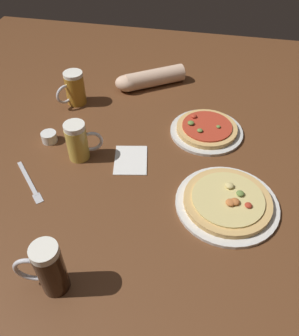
{
  "coord_description": "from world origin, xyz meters",
  "views": [
    {
      "loc": [
        0.17,
        -0.84,
        0.86
      ],
      "look_at": [
        0.0,
        0.0,
        0.02
      ],
      "focal_mm": 36.99,
      "sensor_mm": 36.0,
      "label": 1
    }
  ],
  "objects_px": {
    "pizza_plate_near": "(227,202)",
    "diner_arm": "(148,79)",
    "beer_mug_pale": "(48,269)",
    "pizza_plate_far": "(206,129)",
    "ramekin_butter": "(49,137)",
    "napkin_folded": "(131,160)",
    "beer_mug_dark": "(78,141)",
    "fork_left": "(30,182)",
    "beer_mug_amber": "(74,89)"
  },
  "relations": [
    {
      "from": "diner_arm",
      "to": "beer_mug_dark",
      "type": "bearing_deg",
      "value": -105.17
    },
    {
      "from": "beer_mug_dark",
      "to": "beer_mug_amber",
      "type": "distance_m",
      "value": 0.36
    },
    {
      "from": "pizza_plate_far",
      "to": "napkin_folded",
      "type": "relative_size",
      "value": 1.86
    },
    {
      "from": "ramekin_butter",
      "to": "fork_left",
      "type": "xyz_separation_m",
      "value": [
        0.02,
        -0.22,
        -0.02
      ]
    },
    {
      "from": "beer_mug_dark",
      "to": "fork_left",
      "type": "height_order",
      "value": "beer_mug_dark"
    },
    {
      "from": "pizza_plate_near",
      "to": "napkin_folded",
      "type": "bearing_deg",
      "value": 157.98
    },
    {
      "from": "beer_mug_amber",
      "to": "diner_arm",
      "type": "bearing_deg",
      "value": 34.8
    },
    {
      "from": "beer_mug_amber",
      "to": "ramekin_butter",
      "type": "xyz_separation_m",
      "value": [
        -0.01,
        -0.27,
        -0.05
      ]
    },
    {
      "from": "pizza_plate_near",
      "to": "fork_left",
      "type": "relative_size",
      "value": 1.89
    },
    {
      "from": "pizza_plate_near",
      "to": "ramekin_butter",
      "type": "bearing_deg",
      "value": 164.74
    },
    {
      "from": "napkin_folded",
      "to": "diner_arm",
      "type": "bearing_deg",
      "value": 94.8
    },
    {
      "from": "pizza_plate_near",
      "to": "napkin_folded",
      "type": "distance_m",
      "value": 0.38
    },
    {
      "from": "napkin_folded",
      "to": "beer_mug_pale",
      "type": "bearing_deg",
      "value": -99.06
    },
    {
      "from": "ramekin_butter",
      "to": "napkin_folded",
      "type": "bearing_deg",
      "value": -7.6
    },
    {
      "from": "pizza_plate_near",
      "to": "pizza_plate_far",
      "type": "xyz_separation_m",
      "value": [
        -0.1,
        0.36,
        -0.0
      ]
    },
    {
      "from": "beer_mug_pale",
      "to": "beer_mug_amber",
      "type": "bearing_deg",
      "value": 106.31
    },
    {
      "from": "beer_mug_pale",
      "to": "diner_arm",
      "type": "distance_m",
      "value": 1.02
    },
    {
      "from": "beer_mug_amber",
      "to": "fork_left",
      "type": "relative_size",
      "value": 0.83
    },
    {
      "from": "pizza_plate_near",
      "to": "beer_mug_pale",
      "type": "xyz_separation_m",
      "value": [
        -0.43,
        -0.37,
        0.07
      ]
    },
    {
      "from": "fork_left",
      "to": "diner_arm",
      "type": "distance_m",
      "value": 0.73
    },
    {
      "from": "pizza_plate_near",
      "to": "ramekin_butter",
      "type": "xyz_separation_m",
      "value": [
        -0.68,
        0.19,
        0.0
      ]
    },
    {
      "from": "pizza_plate_far",
      "to": "fork_left",
      "type": "relative_size",
      "value": 1.64
    },
    {
      "from": "napkin_folded",
      "to": "diner_arm",
      "type": "height_order",
      "value": "diner_arm"
    },
    {
      "from": "diner_arm",
      "to": "beer_mug_pale",
      "type": "bearing_deg",
      "value": -92.17
    },
    {
      "from": "pizza_plate_far",
      "to": "fork_left",
      "type": "height_order",
      "value": "pizza_plate_far"
    },
    {
      "from": "pizza_plate_far",
      "to": "beer_mug_dark",
      "type": "xyz_separation_m",
      "value": [
        -0.44,
        -0.23,
        0.06
      ]
    },
    {
      "from": "beer_mug_amber",
      "to": "ramekin_butter",
      "type": "height_order",
      "value": "beer_mug_amber"
    },
    {
      "from": "beer_mug_amber",
      "to": "napkin_folded",
      "type": "bearing_deg",
      "value": -44.29
    },
    {
      "from": "pizza_plate_far",
      "to": "napkin_folded",
      "type": "distance_m",
      "value": 0.33
    },
    {
      "from": "pizza_plate_far",
      "to": "diner_arm",
      "type": "xyz_separation_m",
      "value": [
        -0.3,
        0.29,
        0.02
      ]
    },
    {
      "from": "diner_arm",
      "to": "ramekin_butter",
      "type": "bearing_deg",
      "value": -121.9
    },
    {
      "from": "pizza_plate_near",
      "to": "pizza_plate_far",
      "type": "relative_size",
      "value": 1.15
    },
    {
      "from": "beer_mug_amber",
      "to": "napkin_folded",
      "type": "xyz_separation_m",
      "value": [
        0.32,
        -0.31,
        -0.07
      ]
    },
    {
      "from": "pizza_plate_far",
      "to": "beer_mug_dark",
      "type": "height_order",
      "value": "beer_mug_dark"
    },
    {
      "from": "pizza_plate_near",
      "to": "ramekin_butter",
      "type": "relative_size",
      "value": 5.6
    },
    {
      "from": "napkin_folded",
      "to": "beer_mug_amber",
      "type": "bearing_deg",
      "value": 135.71
    },
    {
      "from": "pizza_plate_near",
      "to": "diner_arm",
      "type": "xyz_separation_m",
      "value": [
        -0.39,
        0.65,
        0.02
      ]
    },
    {
      "from": "beer_mug_pale",
      "to": "napkin_folded",
      "type": "height_order",
      "value": "beer_mug_pale"
    },
    {
      "from": "ramekin_butter",
      "to": "diner_arm",
      "type": "relative_size",
      "value": 0.19
    },
    {
      "from": "diner_arm",
      "to": "beer_mug_amber",
      "type": "bearing_deg",
      "value": -145.2
    },
    {
      "from": "fork_left",
      "to": "beer_mug_dark",
      "type": "bearing_deg",
      "value": 51.97
    },
    {
      "from": "pizza_plate_near",
      "to": "beer_mug_pale",
      "type": "distance_m",
      "value": 0.57
    },
    {
      "from": "pizza_plate_near",
      "to": "beer_mug_pale",
      "type": "relative_size",
      "value": 1.88
    },
    {
      "from": "beer_mug_dark",
      "to": "diner_arm",
      "type": "bearing_deg",
      "value": 74.83
    },
    {
      "from": "pizza_plate_far",
      "to": "pizza_plate_near",
      "type": "bearing_deg",
      "value": -74.99
    },
    {
      "from": "ramekin_butter",
      "to": "diner_arm",
      "type": "height_order",
      "value": "diner_arm"
    },
    {
      "from": "beer_mug_pale",
      "to": "ramekin_butter",
      "type": "bearing_deg",
      "value": 114.34
    },
    {
      "from": "pizza_plate_far",
      "to": "beer_mug_pale",
      "type": "distance_m",
      "value": 0.8
    },
    {
      "from": "napkin_folded",
      "to": "fork_left",
      "type": "bearing_deg",
      "value": -150.32
    },
    {
      "from": "ramekin_butter",
      "to": "pizza_plate_far",
      "type": "bearing_deg",
      "value": 16.4
    }
  ]
}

